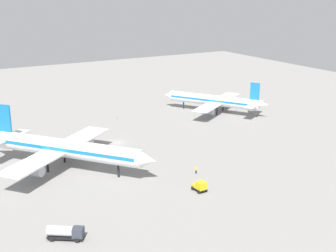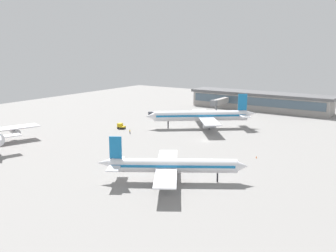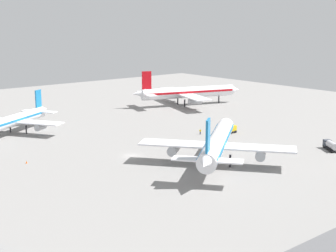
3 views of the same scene
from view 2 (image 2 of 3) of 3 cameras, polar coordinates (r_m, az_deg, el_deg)
ground at (r=141.43m, az=5.60°, el=-2.18°), size 288.00×288.00×0.00m
terminal_building at (r=214.15m, az=13.49°, el=3.68°), size 77.65×15.15×9.41m
airplane_at_gate at (r=98.16m, az=0.50°, el=-5.90°), size 34.38×28.89×11.79m
airplane_distant at (r=162.13m, az=5.07°, el=1.53°), size 39.51×33.71×14.28m
baggage_tug at (r=161.64m, az=-7.03°, el=-0.00°), size 3.26×2.30×2.30m
fuel_truck at (r=188.79m, az=-1.96°, el=1.88°), size 5.17×6.25×2.50m
ground_crew_worker at (r=152.56m, az=-5.69°, el=-0.81°), size 0.48×0.55×1.67m
jet_bridge at (r=203.93m, az=7.66°, el=3.59°), size 3.13×16.60×6.74m
safety_cone_near_gate at (r=122.36m, az=13.03°, el=-4.53°), size 0.44×0.44×0.60m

